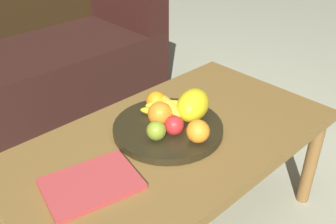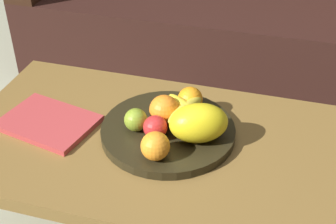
# 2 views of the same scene
# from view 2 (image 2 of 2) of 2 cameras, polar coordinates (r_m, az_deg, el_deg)

# --- Properties ---
(coffee_table) EXTENTS (1.09, 0.60, 0.43)m
(coffee_table) POSITION_cam_2_polar(r_m,az_deg,el_deg) (1.29, -0.83, -5.19)
(coffee_table) COLOR brown
(coffee_table) RESTS_ON ground_plane
(couch) EXTENTS (1.70, 0.70, 0.90)m
(couch) POSITION_cam_2_polar(r_m,az_deg,el_deg) (2.34, 4.89, 12.18)
(couch) COLOR black
(couch) RESTS_ON ground_plane
(fruit_bowl) EXTENTS (0.36, 0.36, 0.03)m
(fruit_bowl) POSITION_cam_2_polar(r_m,az_deg,el_deg) (1.27, 0.00, -2.31)
(fruit_bowl) COLOR black
(fruit_bowl) RESTS_ON coffee_table
(melon_large_front) EXTENTS (0.18, 0.15, 0.10)m
(melon_large_front) POSITION_cam_2_polar(r_m,az_deg,el_deg) (1.19, 3.72, -1.33)
(melon_large_front) COLOR yellow
(melon_large_front) RESTS_ON fruit_bowl
(orange_front) EXTENTS (0.07, 0.07, 0.07)m
(orange_front) POSITION_cam_2_polar(r_m,az_deg,el_deg) (1.14, -1.54, -4.13)
(orange_front) COLOR orange
(orange_front) RESTS_ON fruit_bowl
(orange_left) EXTENTS (0.08, 0.08, 0.08)m
(orange_left) POSITION_cam_2_polar(r_m,az_deg,el_deg) (1.26, -0.45, 0.27)
(orange_left) COLOR orange
(orange_left) RESTS_ON fruit_bowl
(orange_right) EXTENTS (0.07, 0.07, 0.07)m
(orange_right) POSITION_cam_2_polar(r_m,az_deg,el_deg) (1.31, 2.70, 1.55)
(orange_right) COLOR orange
(orange_right) RESTS_ON fruit_bowl
(apple_front) EXTENTS (0.06, 0.06, 0.06)m
(apple_front) POSITION_cam_2_polar(r_m,az_deg,el_deg) (1.21, -1.55, -1.86)
(apple_front) COLOR red
(apple_front) RESTS_ON fruit_bowl
(apple_left) EXTENTS (0.06, 0.06, 0.06)m
(apple_left) POSITION_cam_2_polar(r_m,az_deg,el_deg) (1.24, -3.92, -0.94)
(apple_left) COLOR olive
(apple_left) RESTS_ON fruit_bowl
(banana_bunch) EXTENTS (0.15, 0.17, 0.06)m
(banana_bunch) POSITION_cam_2_polar(r_m,az_deg,el_deg) (1.27, 2.00, 0.07)
(banana_bunch) COLOR yellow
(banana_bunch) RESTS_ON fruit_bowl
(magazine) EXTENTS (0.28, 0.23, 0.02)m
(magazine) POSITION_cam_2_polar(r_m,az_deg,el_deg) (1.35, -14.25, -1.20)
(magazine) COLOR #B93D3E
(magazine) RESTS_ON coffee_table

